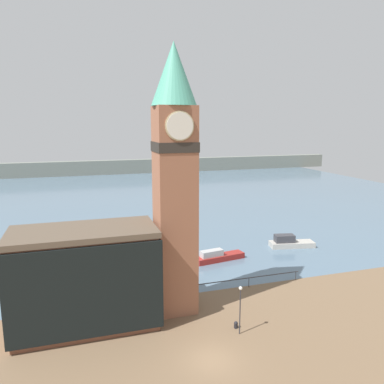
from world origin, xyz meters
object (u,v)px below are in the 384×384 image
(boat_near, at_px, (218,256))
(mooring_bollard_near, at_px, (236,325))
(boat_far, at_px, (290,242))
(clock_tower, at_px, (175,175))
(pier_building, at_px, (86,278))
(lamp_post, at_px, (240,301))

(boat_near, relative_size, mooring_bollard_near, 11.14)
(boat_far, relative_size, mooring_bollard_near, 10.66)
(boat_near, xyz_separation_m, boat_far, (12.20, 2.15, 0.09))
(clock_tower, relative_size, pier_building, 1.98)
(clock_tower, xyz_separation_m, mooring_bollard_near, (4.20, -5.06, -12.99))
(pier_building, relative_size, boat_far, 1.87)
(boat_near, distance_m, boat_far, 12.39)
(boat_far, distance_m, lamp_post, 25.53)
(boat_near, relative_size, lamp_post, 1.61)
(mooring_bollard_near, relative_size, lamp_post, 0.14)
(boat_far, bearing_deg, mooring_bollard_near, -121.18)
(mooring_bollard_near, bearing_deg, pier_building, 160.87)
(lamp_post, bearing_deg, pier_building, 157.01)
(boat_near, height_order, mooring_bollard_near, boat_near)
(boat_near, height_order, boat_far, boat_far)
(boat_far, bearing_deg, clock_tower, -136.51)
(clock_tower, bearing_deg, boat_far, 32.22)
(pier_building, distance_m, mooring_bollard_near, 13.99)
(boat_far, xyz_separation_m, mooring_bollard_near, (-16.65, -18.20, -0.33))
(lamp_post, bearing_deg, boat_far, 48.86)
(pier_building, bearing_deg, boat_near, 34.40)
(boat_near, bearing_deg, mooring_bollard_near, -114.59)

